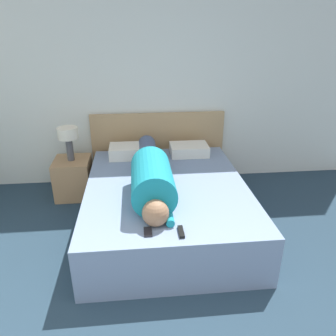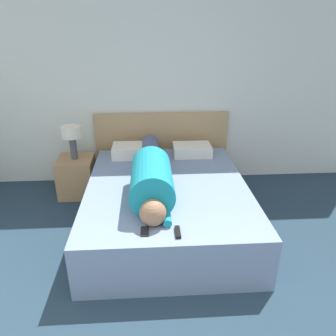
{
  "view_description": "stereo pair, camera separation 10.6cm",
  "coord_description": "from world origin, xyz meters",
  "px_view_note": "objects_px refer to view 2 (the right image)",
  "views": [
    {
      "loc": [
        -0.16,
        -0.53,
        2.0
      ],
      "look_at": [
        0.12,
        2.3,
        0.74
      ],
      "focal_mm": 35.0,
      "sensor_mm": 36.0,
      "label": 1
    },
    {
      "loc": [
        -0.06,
        -0.54,
        2.0
      ],
      "look_at": [
        0.12,
        2.3,
        0.74
      ],
      "focal_mm": 35.0,
      "sensor_mm": 36.0,
      "label": 2
    }
  ],
  "objects_px": {
    "person_lying": "(152,175)",
    "tv_remote": "(178,232)",
    "pillow_near_headboard": "(133,151)",
    "cell_phone": "(145,231)",
    "nightstand": "(77,176)",
    "bed": "(167,205)",
    "table_lamp": "(72,135)",
    "pillow_second": "(192,150)"
  },
  "relations": [
    {
      "from": "tv_remote",
      "to": "cell_phone",
      "type": "height_order",
      "value": "tv_remote"
    },
    {
      "from": "bed",
      "to": "cell_phone",
      "type": "height_order",
      "value": "cell_phone"
    },
    {
      "from": "person_lying",
      "to": "pillow_second",
      "type": "bearing_deg",
      "value": 60.55
    },
    {
      "from": "nightstand",
      "to": "table_lamp",
      "type": "height_order",
      "value": "table_lamp"
    },
    {
      "from": "pillow_near_headboard",
      "to": "pillow_second",
      "type": "xyz_separation_m",
      "value": [
        0.74,
        -0.0,
        -0.01
      ]
    },
    {
      "from": "tv_remote",
      "to": "bed",
      "type": "bearing_deg",
      "value": 92.13
    },
    {
      "from": "tv_remote",
      "to": "cell_phone",
      "type": "distance_m",
      "value": 0.26
    },
    {
      "from": "table_lamp",
      "to": "nightstand",
      "type": "bearing_deg",
      "value": -75.96
    },
    {
      "from": "bed",
      "to": "cell_phone",
      "type": "bearing_deg",
      "value": -105.4
    },
    {
      "from": "nightstand",
      "to": "cell_phone",
      "type": "distance_m",
      "value": 1.84
    },
    {
      "from": "nightstand",
      "to": "pillow_near_headboard",
      "type": "height_order",
      "value": "pillow_near_headboard"
    },
    {
      "from": "bed",
      "to": "person_lying",
      "type": "distance_m",
      "value": 0.45
    },
    {
      "from": "bed",
      "to": "tv_remote",
      "type": "bearing_deg",
      "value": -87.87
    },
    {
      "from": "table_lamp",
      "to": "cell_phone",
      "type": "distance_m",
      "value": 1.85
    },
    {
      "from": "table_lamp",
      "to": "cell_phone",
      "type": "bearing_deg",
      "value": -61.91
    },
    {
      "from": "pillow_second",
      "to": "pillow_near_headboard",
      "type": "bearing_deg",
      "value": 180.0
    },
    {
      "from": "bed",
      "to": "table_lamp",
      "type": "xyz_separation_m",
      "value": [
        -1.09,
        0.78,
        0.54
      ]
    },
    {
      "from": "bed",
      "to": "person_lying",
      "type": "bearing_deg",
      "value": -143.42
    },
    {
      "from": "nightstand",
      "to": "person_lying",
      "type": "xyz_separation_m",
      "value": [
        0.93,
        -0.9,
        0.41
      ]
    },
    {
      "from": "bed",
      "to": "table_lamp",
      "type": "distance_m",
      "value": 1.44
    },
    {
      "from": "person_lying",
      "to": "tv_remote",
      "type": "xyz_separation_m",
      "value": [
        0.19,
        -0.74,
        -0.15
      ]
    },
    {
      "from": "pillow_near_headboard",
      "to": "person_lying",
      "type": "bearing_deg",
      "value": -76.58
    },
    {
      "from": "table_lamp",
      "to": "pillow_second",
      "type": "distance_m",
      "value": 1.47
    },
    {
      "from": "bed",
      "to": "table_lamp",
      "type": "height_order",
      "value": "table_lamp"
    },
    {
      "from": "bed",
      "to": "pillow_second",
      "type": "xyz_separation_m",
      "value": [
        0.36,
        0.8,
        0.31
      ]
    },
    {
      "from": "bed",
      "to": "pillow_second",
      "type": "height_order",
      "value": "pillow_second"
    },
    {
      "from": "person_lying",
      "to": "pillow_near_headboard",
      "type": "distance_m",
      "value": 0.95
    },
    {
      "from": "nightstand",
      "to": "pillow_second",
      "type": "xyz_separation_m",
      "value": [
        1.45,
        0.02,
        0.31
      ]
    },
    {
      "from": "bed",
      "to": "cell_phone",
      "type": "xyz_separation_m",
      "value": [
        -0.23,
        -0.83,
        0.25
      ]
    },
    {
      "from": "table_lamp",
      "to": "person_lying",
      "type": "distance_m",
      "value": 1.3
    },
    {
      "from": "pillow_second",
      "to": "person_lying",
      "type": "bearing_deg",
      "value": -119.45
    },
    {
      "from": "nightstand",
      "to": "pillow_second",
      "type": "bearing_deg",
      "value": 0.67
    },
    {
      "from": "pillow_near_headboard",
      "to": "pillow_second",
      "type": "height_order",
      "value": "pillow_near_headboard"
    },
    {
      "from": "nightstand",
      "to": "pillow_second",
      "type": "height_order",
      "value": "pillow_second"
    },
    {
      "from": "pillow_second",
      "to": "cell_phone",
      "type": "distance_m",
      "value": 1.73
    },
    {
      "from": "table_lamp",
      "to": "cell_phone",
      "type": "height_order",
      "value": "table_lamp"
    },
    {
      "from": "person_lying",
      "to": "tv_remote",
      "type": "height_order",
      "value": "person_lying"
    },
    {
      "from": "pillow_near_headboard",
      "to": "cell_phone",
      "type": "xyz_separation_m",
      "value": [
        0.15,
        -1.63,
        -0.06
      ]
    },
    {
      "from": "nightstand",
      "to": "pillow_second",
      "type": "relative_size",
      "value": 1.03
    },
    {
      "from": "pillow_near_headboard",
      "to": "cell_phone",
      "type": "bearing_deg",
      "value": -84.75
    },
    {
      "from": "pillow_second",
      "to": "cell_phone",
      "type": "bearing_deg",
      "value": -109.88
    },
    {
      "from": "nightstand",
      "to": "cell_phone",
      "type": "xyz_separation_m",
      "value": [
        0.86,
        -1.61,
        0.25
      ]
    }
  ]
}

